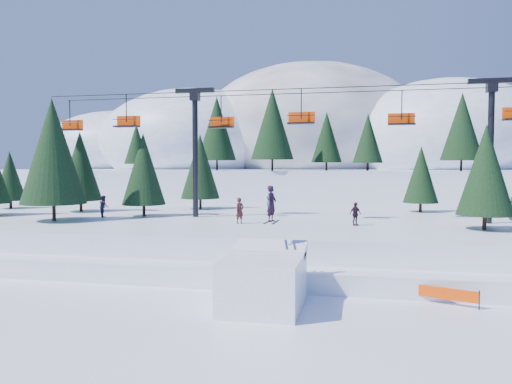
% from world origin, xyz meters
% --- Properties ---
extents(ground, '(160.00, 160.00, 0.00)m').
position_xyz_m(ground, '(0.00, 0.00, 0.00)').
color(ground, white).
rests_on(ground, ground).
extents(mid_shelf, '(70.00, 22.00, 2.50)m').
position_xyz_m(mid_shelf, '(0.00, 18.00, 1.25)').
color(mid_shelf, white).
rests_on(mid_shelf, ground).
extents(berm, '(70.00, 6.00, 1.10)m').
position_xyz_m(berm, '(0.00, 8.00, 0.55)').
color(berm, white).
rests_on(berm, ground).
extents(mountain_ridge, '(119.00, 60.93, 26.46)m').
position_xyz_m(mountain_ridge, '(-5.09, 73.36, 9.64)').
color(mountain_ridge, white).
rests_on(mountain_ridge, ground).
extents(jump_kicker, '(3.54, 4.83, 5.64)m').
position_xyz_m(jump_kicker, '(-0.31, 2.32, 1.32)').
color(jump_kicker, white).
rests_on(jump_kicker, ground).
extents(chairlift, '(46.87, 3.21, 10.28)m').
position_xyz_m(chairlift, '(0.44, 18.05, 9.32)').
color(chairlift, black).
rests_on(chairlift, mid_shelf).
extents(conifer_stand, '(62.66, 17.15, 9.14)m').
position_xyz_m(conifer_stand, '(2.88, 18.16, 6.85)').
color(conifer_stand, black).
rests_on(conifer_stand, mid_shelf).
extents(distant_skiers, '(32.48, 7.27, 1.85)m').
position_xyz_m(distant_skiers, '(-1.57, 17.70, 3.37)').
color(distant_skiers, '#371929').
rests_on(distant_skiers, mid_shelf).
extents(banner_near, '(2.67, 1.08, 0.90)m').
position_xyz_m(banner_near, '(8.13, 4.53, 0.54)').
color(banner_near, black).
rests_on(banner_near, ground).
extents(banner_far, '(2.61, 1.21, 0.90)m').
position_xyz_m(banner_far, '(11.33, 5.98, 0.54)').
color(banner_far, black).
rests_on(banner_far, ground).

